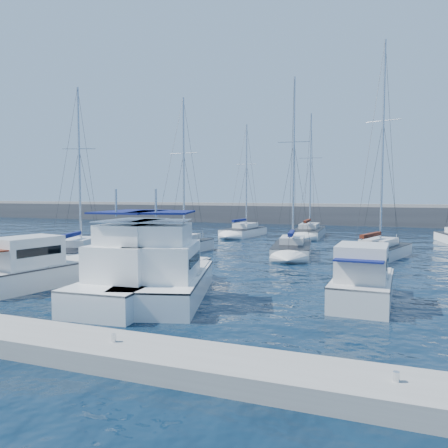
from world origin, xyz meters
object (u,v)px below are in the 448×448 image
(motor_yacht_port_outer, at_px, (37,270))
(motor_yacht_port_inner, at_px, (143,274))
(motor_yacht_stbd_outer, at_px, (362,283))
(sailboat_back_b, at_px, (309,232))
(sailboat_mid_d, at_px, (377,251))
(motor_yacht_stbd_inner, at_px, (166,276))
(sailboat_mid_b, at_px, (180,247))
(sailboat_mid_a, at_px, (77,252))
(sailboat_back_a, at_px, (244,232))
(sailboat_mid_c, at_px, (292,249))

(motor_yacht_port_outer, relative_size, motor_yacht_port_inner, 0.70)
(motor_yacht_port_outer, bearing_deg, motor_yacht_stbd_outer, 19.71)
(sailboat_back_b, bearing_deg, motor_yacht_port_outer, -107.98)
(motor_yacht_stbd_outer, xyz_separation_m, sailboat_mid_d, (0.27, 15.22, -0.39))
(motor_yacht_stbd_inner, distance_m, sailboat_back_b, 33.49)
(sailboat_mid_b, relative_size, sailboat_back_b, 0.92)
(motor_yacht_port_inner, relative_size, sailboat_mid_a, 0.77)
(motor_yacht_port_inner, bearing_deg, sailboat_mid_d, 55.16)
(motor_yacht_port_inner, xyz_separation_m, sailboat_mid_b, (-5.50, 15.20, -0.62))
(motor_yacht_stbd_inner, bearing_deg, sailboat_mid_a, 127.45)
(motor_yacht_stbd_inner, bearing_deg, motor_yacht_stbd_outer, 0.34)
(sailboat_back_a, bearing_deg, sailboat_mid_d, -34.59)
(motor_yacht_port_outer, bearing_deg, motor_yacht_stbd_inner, 10.31)
(sailboat_mid_a, xyz_separation_m, sailboat_mid_b, (6.21, 5.72, 0.01))
(sailboat_mid_a, height_order, sailboat_back_a, sailboat_mid_a)
(sailboat_mid_a, bearing_deg, sailboat_mid_d, 2.81)
(motor_yacht_port_inner, height_order, sailboat_mid_c, sailboat_mid_c)
(sailboat_mid_c, bearing_deg, sailboat_mid_a, -162.91)
(motor_yacht_port_inner, xyz_separation_m, motor_yacht_stbd_outer, (10.24, 2.45, -0.19))
(sailboat_mid_a, bearing_deg, sailboat_mid_c, 7.94)
(motor_yacht_port_inner, height_order, sailboat_mid_d, sailboat_mid_d)
(sailboat_back_a, bearing_deg, motor_yacht_stbd_outer, -55.49)
(sailboat_back_a, bearing_deg, motor_yacht_port_outer, -86.41)
(sailboat_mid_a, bearing_deg, sailboat_back_a, 55.30)
(sailboat_mid_b, xyz_separation_m, sailboat_back_b, (7.99, 18.10, -0.01))
(sailboat_mid_c, relative_size, sailboat_back_a, 1.09)
(motor_yacht_port_inner, bearing_deg, motor_yacht_stbd_inner, -11.06)
(sailboat_mid_d, xyz_separation_m, sailboat_back_a, (-15.45, 13.57, -0.03))
(motor_yacht_port_outer, xyz_separation_m, sailboat_mid_c, (10.57, 16.92, -0.41))
(motor_yacht_stbd_outer, relative_size, sailboat_mid_c, 0.40)
(motor_yacht_stbd_inner, height_order, sailboat_mid_a, sailboat_mid_a)
(sailboat_mid_a, xyz_separation_m, sailboat_back_b, (14.21, 23.81, 0.00))
(sailboat_mid_b, height_order, sailboat_mid_c, sailboat_mid_c)
(sailboat_mid_c, relative_size, sailboat_mid_d, 0.86)
(motor_yacht_port_outer, height_order, sailboat_mid_c, sailboat_mid_c)
(sailboat_mid_c, distance_m, sailboat_back_b, 16.46)
(motor_yacht_port_inner, distance_m, sailboat_back_a, 31.64)
(motor_yacht_port_outer, xyz_separation_m, sailboat_mid_a, (-5.07, 9.50, -0.43))
(motor_yacht_port_outer, relative_size, motor_yacht_stbd_outer, 1.23)
(motor_yacht_port_outer, relative_size, motor_yacht_stbd_inner, 0.83)
(motor_yacht_stbd_inner, height_order, sailboat_mid_b, sailboat_mid_b)
(sailboat_mid_b, xyz_separation_m, sailboat_back_a, (0.55, 16.04, -0.00))
(motor_yacht_port_outer, distance_m, sailboat_mid_d, 24.64)
(motor_yacht_port_inner, xyz_separation_m, sailboat_mid_d, (10.50, 17.67, -0.58))
(motor_yacht_stbd_inner, distance_m, sailboat_mid_d, 20.04)
(sailboat_mid_a, distance_m, sailboat_back_a, 22.79)
(motor_yacht_port_inner, relative_size, sailboat_mid_d, 0.61)
(sailboat_mid_c, bearing_deg, motor_yacht_stbd_outer, -74.67)
(sailboat_back_b, bearing_deg, sailboat_mid_c, -87.66)
(motor_yacht_port_outer, xyz_separation_m, sailboat_mid_d, (17.15, 17.69, -0.39))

